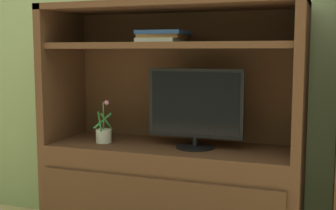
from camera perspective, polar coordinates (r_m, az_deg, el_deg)
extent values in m
cube|color=#8C9E6B|center=(2.99, 2.66, 10.51)|extent=(6.00, 0.10, 2.80)
cube|color=#4C2D1C|center=(2.79, 0.36, -11.64)|extent=(1.53, 0.52, 0.65)
cube|color=#4C2D1C|center=(2.98, -13.16, 3.91)|extent=(0.05, 0.52, 0.84)
cube|color=#4C2D1C|center=(2.51, 16.53, 3.28)|extent=(0.05, 0.52, 0.84)
cube|color=#4C2D1C|center=(2.89, 2.04, 3.99)|extent=(1.53, 0.02, 0.84)
cube|color=#4C2D1C|center=(2.66, 0.38, 12.39)|extent=(1.53, 0.52, 0.04)
cube|color=#4C2D1C|center=(2.65, 0.37, 7.52)|extent=(1.43, 0.47, 0.04)
cylinder|color=black|center=(2.65, 3.43, -5.30)|extent=(0.22, 0.22, 0.01)
cylinder|color=black|center=(2.64, 3.44, -4.63)|extent=(0.03, 0.03, 0.05)
cube|color=black|center=(2.61, 3.47, 0.23)|extent=(0.56, 0.02, 0.40)
cube|color=black|center=(2.59, 3.38, 0.20)|extent=(0.52, 0.00, 0.36)
cylinder|color=beige|center=(2.82, -8.12, -3.88)|extent=(0.10, 0.10, 0.08)
cylinder|color=#3D6B33|center=(2.80, -8.16, -1.33)|extent=(0.01, 0.01, 0.17)
cube|color=#2D7A38|center=(2.79, -7.77, -2.08)|extent=(0.03, 0.11, 0.12)
cube|color=#2D7A38|center=(2.82, -8.27, -1.97)|extent=(0.08, 0.09, 0.09)
cube|color=#2D7A38|center=(2.80, -8.63, -2.07)|extent=(0.09, 0.11, 0.11)
sphere|color=#C6729E|center=(2.79, -7.75, 0.30)|extent=(0.03, 0.03, 0.03)
cube|color=silver|center=(2.66, -0.90, 8.16)|extent=(0.23, 0.27, 0.02)
cube|color=#A56638|center=(2.67, -0.63, 8.65)|extent=(0.26, 0.28, 0.02)
cube|color=#2D519E|center=(2.66, -0.52, 9.12)|extent=(0.27, 0.27, 0.02)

